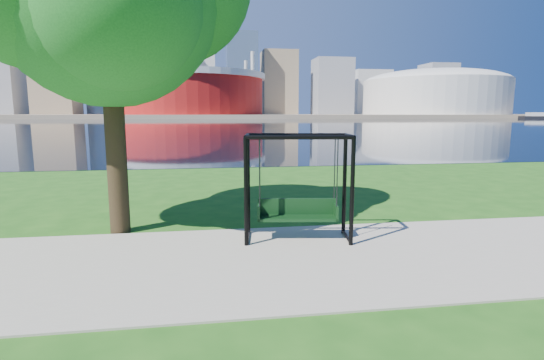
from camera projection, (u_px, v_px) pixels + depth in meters
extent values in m
plane|color=#1E5114|center=(271.00, 251.00, 7.60)|extent=(900.00, 900.00, 0.00)
cube|color=#9E937F|center=(276.00, 260.00, 7.10)|extent=(120.00, 4.00, 0.03)
cube|color=black|center=(211.00, 123.00, 107.21)|extent=(900.00, 180.00, 0.02)
cube|color=#937F60|center=(208.00, 116.00, 306.29)|extent=(900.00, 228.00, 2.00)
cylinder|color=maroon|center=(190.00, 94.00, 233.60)|extent=(80.00, 80.00, 22.00)
cylinder|color=silver|center=(189.00, 77.00, 232.13)|extent=(83.00, 83.00, 3.00)
cylinder|color=silver|center=(246.00, 88.00, 256.29)|extent=(2.00, 2.00, 32.00)
cylinder|color=silver|center=(133.00, 87.00, 246.47)|extent=(2.00, 2.00, 32.00)
cylinder|color=silver|center=(120.00, 82.00, 209.36)|extent=(2.00, 2.00, 32.00)
cylinder|color=silver|center=(253.00, 83.00, 219.18)|extent=(2.00, 2.00, 32.00)
cylinder|color=beige|center=(434.00, 98.00, 255.39)|extent=(84.00, 84.00, 20.00)
ellipsoid|color=beige|center=(435.00, 82.00, 254.00)|extent=(84.00, 84.00, 15.12)
cube|color=#998466|center=(53.00, 47.00, 278.54)|extent=(26.00, 26.00, 88.00)
cube|color=slate|center=(109.00, 48.00, 306.89)|extent=(30.00, 24.00, 95.00)
cube|color=gray|center=(149.00, 62.00, 293.62)|extent=(24.00, 24.00, 72.00)
cube|color=silver|center=(194.00, 62.00, 326.77)|extent=(32.00, 28.00, 80.00)
cube|color=slate|center=(242.00, 74.00, 309.28)|extent=(22.00, 22.00, 58.00)
cube|color=#998466|center=(279.00, 83.00, 329.18)|extent=(26.00, 26.00, 48.00)
cube|color=gray|center=(332.00, 87.00, 325.85)|extent=(28.00, 24.00, 42.00)
cube|color=silver|center=(369.00, 93.00, 356.70)|extent=(30.00, 26.00, 36.00)
cube|color=gray|center=(437.00, 89.00, 344.32)|extent=(24.00, 24.00, 40.00)
cube|color=#998466|center=(471.00, 96.00, 365.56)|extent=(26.00, 26.00, 32.00)
cylinder|color=black|center=(246.00, 193.00, 7.71)|extent=(0.09, 0.09, 2.03)
cylinder|color=black|center=(352.00, 193.00, 7.73)|extent=(0.09, 0.09, 2.03)
cylinder|color=black|center=(248.00, 186.00, 8.50)|extent=(0.09, 0.09, 2.03)
cylinder|color=black|center=(344.00, 186.00, 8.51)|extent=(0.09, 0.09, 2.03)
cylinder|color=black|center=(300.00, 137.00, 7.57)|extent=(1.93, 0.35, 0.08)
cylinder|color=black|center=(297.00, 135.00, 8.35)|extent=(1.93, 0.35, 0.08)
cylinder|color=black|center=(247.00, 136.00, 7.95)|extent=(0.19, 0.80, 0.08)
cylinder|color=black|center=(248.00, 237.00, 8.25)|extent=(0.18, 0.79, 0.06)
cylinder|color=black|center=(350.00, 136.00, 7.97)|extent=(0.19, 0.80, 0.08)
cylinder|color=black|center=(347.00, 237.00, 8.27)|extent=(0.18, 0.79, 0.06)
cube|color=black|center=(297.00, 218.00, 8.20)|extent=(1.58, 0.61, 0.05)
cube|color=black|center=(297.00, 207.00, 8.34)|extent=(1.53, 0.26, 0.33)
cube|color=black|center=(259.00, 212.00, 8.18)|extent=(0.10, 0.40, 0.30)
cube|color=black|center=(336.00, 212.00, 8.19)|extent=(0.10, 0.40, 0.30)
cylinder|color=#2C2C31|center=(260.00, 173.00, 7.90)|extent=(0.02, 0.02, 1.28)
cylinder|color=#2C2C31|center=(337.00, 173.00, 7.91)|extent=(0.02, 0.02, 1.28)
cylinder|color=#2C2C31|center=(260.00, 171.00, 8.22)|extent=(0.02, 0.02, 1.28)
cylinder|color=#2C2C31|center=(335.00, 171.00, 8.23)|extent=(0.02, 0.02, 1.28)
cylinder|color=black|center=(115.00, 135.00, 8.53)|extent=(0.40, 0.40, 4.02)
sphere|color=#1B5E1E|center=(118.00, 4.00, 7.25)|extent=(2.92, 2.92, 2.92)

